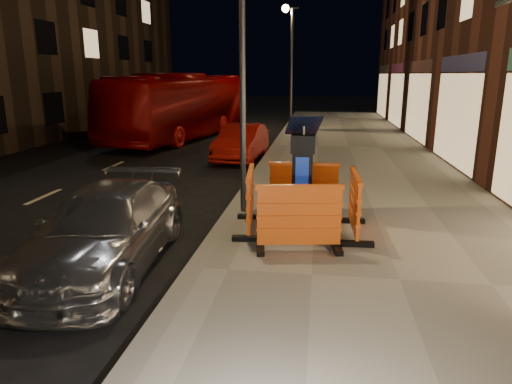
# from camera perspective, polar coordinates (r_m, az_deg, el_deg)

# --- Properties ---
(ground_plane) EXTENTS (120.00, 120.00, 0.00)m
(ground_plane) POSITION_cam_1_polar(r_m,az_deg,el_deg) (7.09, -7.67, -10.44)
(ground_plane) COLOR black
(ground_plane) RESTS_ON ground
(sidewalk) EXTENTS (6.00, 60.00, 0.15)m
(sidewalk) POSITION_cam_1_polar(r_m,az_deg,el_deg) (6.93, 17.44, -10.95)
(sidewalk) COLOR gray
(sidewalk) RESTS_ON ground
(kerb) EXTENTS (0.30, 60.00, 0.15)m
(kerb) POSITION_cam_1_polar(r_m,az_deg,el_deg) (7.06, -7.69, -9.89)
(kerb) COLOR slate
(kerb) RESTS_ON ground
(parking_kiosk) EXTENTS (0.67, 0.67, 2.00)m
(parking_kiosk) POSITION_cam_1_polar(r_m,az_deg,el_deg) (8.26, 5.80, 1.68)
(parking_kiosk) COLOR black
(parking_kiosk) RESTS_ON sidewalk
(barrier_front) EXTENTS (1.51, 0.80, 1.12)m
(barrier_front) POSITION_cam_1_polar(r_m,az_deg,el_deg) (7.46, 5.41, -3.25)
(barrier_front) COLOR orange
(barrier_front) RESTS_ON sidewalk
(barrier_back) EXTENTS (1.44, 0.61, 1.12)m
(barrier_back) POSITION_cam_1_polar(r_m,az_deg,el_deg) (9.29, 5.97, 0.30)
(barrier_back) COLOR orange
(barrier_back) RESTS_ON sidewalk
(barrier_kerbside) EXTENTS (0.73, 1.49, 1.12)m
(barrier_kerbside) POSITION_cam_1_polar(r_m,az_deg,el_deg) (8.46, -0.72, -1.04)
(barrier_kerbside) COLOR orange
(barrier_kerbside) RESTS_ON sidewalk
(barrier_bldgside) EXTENTS (0.63, 1.45, 1.12)m
(barrier_bldgside) POSITION_cam_1_polar(r_m,az_deg,el_deg) (8.39, 12.22, -1.50)
(barrier_bldgside) COLOR orange
(barrier_bldgside) RESTS_ON sidewalk
(car_silver) EXTENTS (1.99, 4.37, 1.24)m
(car_silver) POSITION_cam_1_polar(r_m,az_deg,el_deg) (7.78, -17.96, -8.73)
(car_silver) COLOR #ACACB1
(car_silver) RESTS_ON ground
(car_red) EXTENTS (1.54, 3.85, 1.25)m
(car_red) POSITION_cam_1_polar(r_m,az_deg,el_deg) (16.48, -1.81, 4.10)
(car_red) COLOR #A6120D
(car_red) RESTS_ON ground
(bus_doubledecker) EXTENTS (4.29, 11.13, 3.03)m
(bus_doubledecker) POSITION_cam_1_polar(r_m,az_deg,el_deg) (22.28, -8.98, 6.66)
(bus_doubledecker) COLOR #840202
(bus_doubledecker) RESTS_ON ground
(street_lamp_mid) EXTENTS (0.12, 0.12, 6.00)m
(street_lamp_mid) POSITION_cam_1_polar(r_m,az_deg,el_deg) (9.31, -1.71, 15.57)
(street_lamp_mid) COLOR #3F3F44
(street_lamp_mid) RESTS_ON sidewalk
(street_lamp_far) EXTENTS (0.12, 0.12, 6.00)m
(street_lamp_far) POSITION_cam_1_polar(r_m,az_deg,el_deg) (24.23, 4.44, 14.88)
(street_lamp_far) COLOR #3F3F44
(street_lamp_far) RESTS_ON sidewalk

